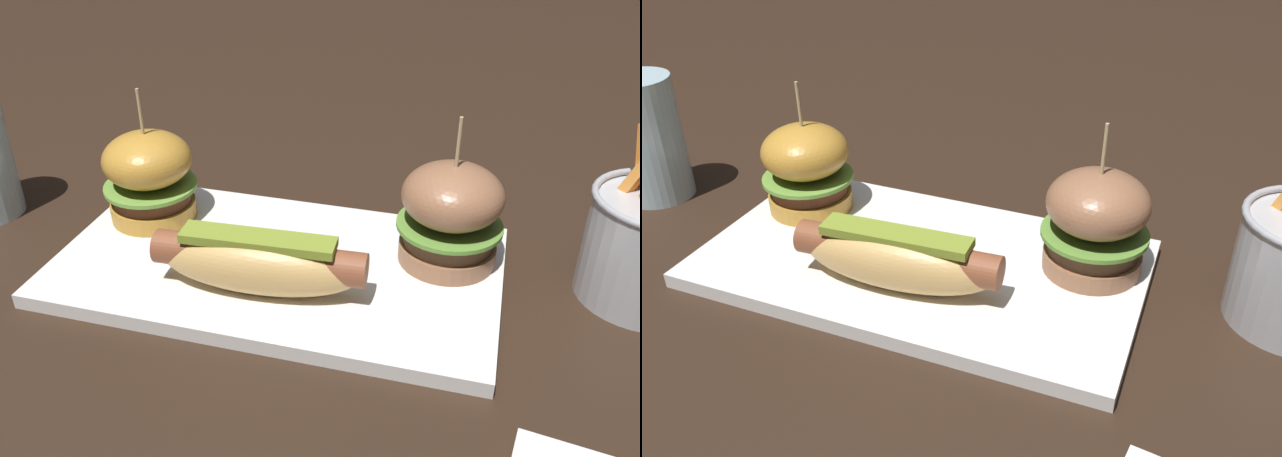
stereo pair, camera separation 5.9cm
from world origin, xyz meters
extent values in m
plane|color=black|center=(0.00, 0.00, 0.00)|extent=(3.00, 3.00, 0.00)
cube|color=white|center=(0.00, 0.00, 0.01)|extent=(0.40, 0.23, 0.01)
ellipsoid|color=tan|center=(0.00, -0.05, 0.04)|extent=(0.18, 0.06, 0.05)
cylinder|color=brown|center=(0.00, -0.05, 0.05)|extent=(0.18, 0.04, 0.03)
cube|color=olive|center=(0.00, -0.05, 0.06)|extent=(0.13, 0.03, 0.01)
cylinder|color=#C48A31|center=(-0.15, 0.04, 0.02)|extent=(0.09, 0.09, 0.02)
cylinder|color=#522917|center=(-0.15, 0.04, 0.04)|extent=(0.08, 0.08, 0.02)
cylinder|color=#6B9E3D|center=(-0.15, 0.04, 0.05)|extent=(0.09, 0.09, 0.00)
ellipsoid|color=#C48A31|center=(-0.15, 0.04, 0.08)|extent=(0.09, 0.09, 0.05)
cylinder|color=tan|center=(-0.15, 0.04, 0.12)|extent=(0.00, 0.00, 0.06)
cylinder|color=#986445|center=(0.15, 0.04, 0.02)|extent=(0.09, 0.09, 0.02)
cylinder|color=brown|center=(0.15, 0.04, 0.04)|extent=(0.08, 0.08, 0.02)
cylinder|color=#609338|center=(0.15, 0.04, 0.05)|extent=(0.10, 0.10, 0.00)
ellipsoid|color=#986445|center=(0.15, 0.04, 0.08)|extent=(0.09, 0.09, 0.06)
cylinder|color=tan|center=(0.15, 0.04, 0.12)|extent=(0.00, 0.00, 0.06)
cube|color=orange|center=(0.29, 0.08, 0.09)|extent=(0.04, 0.03, 0.07)
cube|color=orange|center=(0.29, 0.07, 0.10)|extent=(0.04, 0.01, 0.08)
camera|label=1|loc=(0.18, -0.49, 0.36)|focal=37.95mm
camera|label=2|loc=(0.23, -0.47, 0.36)|focal=37.95mm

